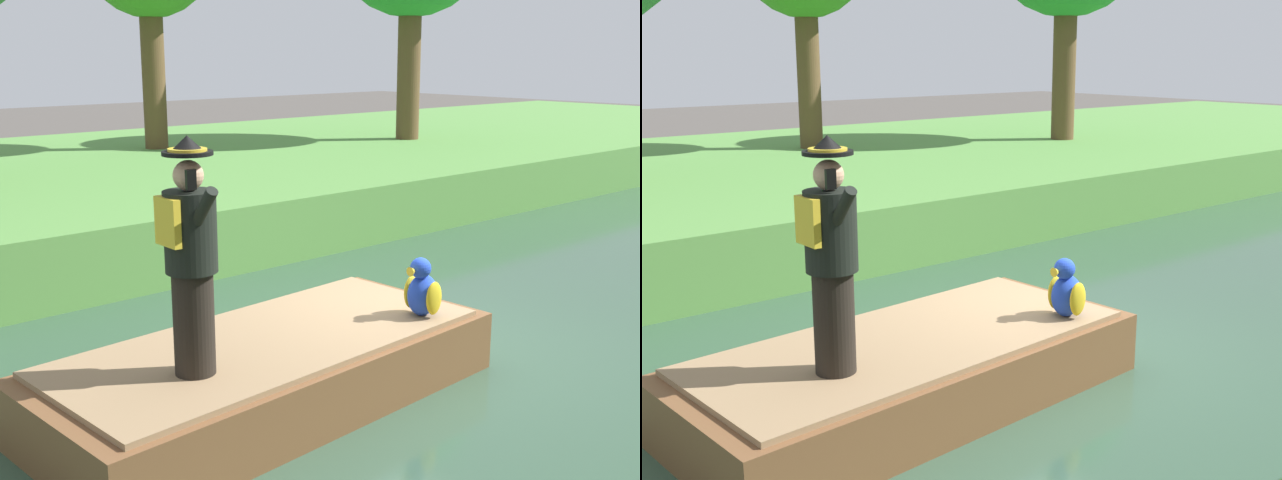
% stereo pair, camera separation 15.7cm
% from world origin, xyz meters
% --- Properties ---
extents(ground_plane, '(80.00, 80.00, 0.00)m').
position_xyz_m(ground_plane, '(0.00, 0.00, 0.00)').
color(ground_plane, '#4C4742').
extents(canal_water, '(7.17, 48.00, 0.10)m').
position_xyz_m(canal_water, '(0.00, 0.00, 0.05)').
color(canal_water, '#33513D').
rests_on(canal_water, ground).
extents(grass_bank_near, '(11.22, 48.00, 1.05)m').
position_xyz_m(grass_bank_near, '(-9.19, 0.00, 0.52)').
color(grass_bank_near, '#568E42').
rests_on(grass_bank_near, ground).
extents(boat, '(2.04, 4.30, 0.61)m').
position_xyz_m(boat, '(0.00, -1.97, 0.40)').
color(boat, brown).
rests_on(boat, canal_water).
extents(person_pirate, '(0.61, 0.42, 1.85)m').
position_xyz_m(person_pirate, '(0.24, -2.88, 1.64)').
color(person_pirate, black).
rests_on(person_pirate, boat).
extents(parrot_plush, '(0.36, 0.35, 0.57)m').
position_xyz_m(parrot_plush, '(0.46, -0.50, 0.95)').
color(parrot_plush, blue).
rests_on(parrot_plush, boat).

